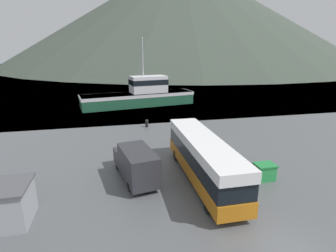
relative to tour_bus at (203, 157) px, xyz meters
name	(u,v)px	position (x,y,z in m)	size (l,w,h in m)	color
ground_plane	(289,251)	(1.72, -8.05, -1.89)	(400.00, 400.00, 0.00)	#515456
water_surface	(123,67)	(1.72, 136.68, -1.89)	(240.00, 240.00, 0.00)	slate
hill_backdrop	(180,14)	(40.29, 157.23, 29.54)	(214.29, 214.29, 62.87)	#3D473D
tour_bus	(203,157)	(0.00, 0.00, 0.00)	(2.53, 11.84, 3.37)	#B26614
delivery_van	(136,163)	(-4.95, 1.19, -0.53)	(3.16, 6.44, 2.60)	#2D2D33
fishing_boat	(141,95)	(-1.21, 29.11, -0.01)	(20.45, 8.15, 11.71)	#1E5138
storage_bin	(265,172)	(4.71, -0.99, -1.24)	(1.54, 1.19, 1.28)	green
dock_kiosk	(8,204)	(-12.64, -2.47, -0.69)	(2.59, 2.88, 2.37)	#93999E
mooring_bollard	(147,123)	(-2.13, 15.17, -1.34)	(0.45, 0.45, 1.01)	black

